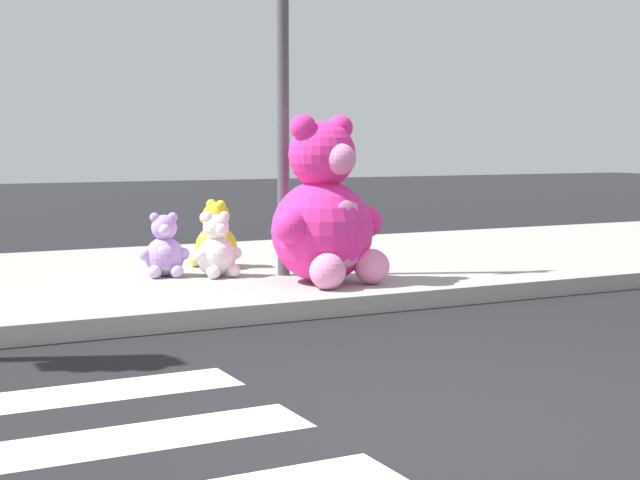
% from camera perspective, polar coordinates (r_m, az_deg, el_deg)
% --- Properties ---
extents(ground_plane, '(60.00, 60.00, 0.00)m').
position_cam_1_polar(ground_plane, '(4.63, 9.89, -11.42)').
color(ground_plane, black).
extents(sidewalk, '(28.00, 4.40, 0.15)m').
position_cam_1_polar(sidewalk, '(9.21, -9.95, -2.32)').
color(sidewalk, '#9E9B93').
rests_on(sidewalk, ground_plane).
extents(sign_pole, '(0.56, 0.11, 3.20)m').
position_cam_1_polar(sign_pole, '(8.74, -2.23, 8.98)').
color(sign_pole, '#4C4C51').
rests_on(sign_pole, sidewalk).
extents(plush_pink_large, '(1.11, 1.02, 1.46)m').
position_cam_1_polar(plush_pink_large, '(8.28, 0.31, 1.45)').
color(plush_pink_large, '#F22D93').
rests_on(plush_pink_large, sidewalk).
extents(plush_lavender, '(0.44, 0.41, 0.59)m').
position_cam_1_polar(plush_lavender, '(8.81, -9.31, -0.65)').
color(plush_lavender, '#B28CD8').
rests_on(plush_lavender, sidewalk).
extents(plush_yellow, '(0.46, 0.51, 0.66)m').
position_cam_1_polar(plush_yellow, '(9.40, -6.34, -0.01)').
color(plush_yellow, yellow).
rests_on(plush_yellow, sidewalk).
extents(plush_white, '(0.46, 0.41, 0.59)m').
position_cam_1_polar(plush_white, '(8.73, -6.18, -0.64)').
color(plush_white, white).
rests_on(plush_white, sidewalk).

